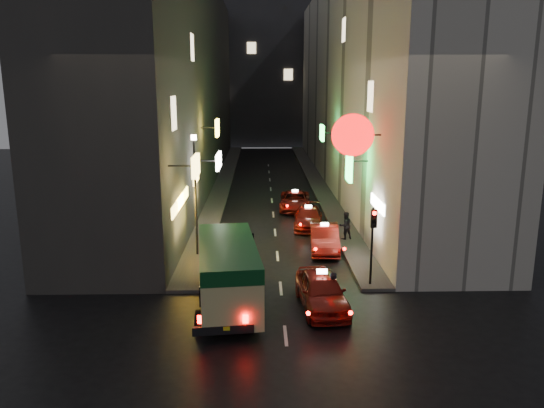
{
  "coord_description": "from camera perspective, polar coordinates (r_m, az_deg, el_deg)",
  "views": [
    {
      "loc": [
        -0.88,
        -13.56,
        8.91
      ],
      "look_at": [
        -0.29,
        13.0,
        2.82
      ],
      "focal_mm": 35.0,
      "sensor_mm": 36.0,
      "label": 1
    }
  ],
  "objects": [
    {
      "name": "building_right",
      "position": [
        48.37,
        9.55,
        12.85
      ],
      "size": [
        8.42,
        52.0,
        18.0
      ],
      "color": "beige",
      "rests_on": "ground"
    },
    {
      "name": "lamp_post",
      "position": [
        27.26,
        -8.25,
        1.81
      ],
      "size": [
        0.28,
        0.28,
        6.22
      ],
      "color": "black",
      "rests_on": "sidewalk_left"
    },
    {
      "name": "minibus",
      "position": [
        21.36,
        -4.77,
        -6.83
      ],
      "size": [
        2.9,
        6.52,
        2.71
      ],
      "color": "#CEC581",
      "rests_on": "ground"
    },
    {
      "name": "taxi_third",
      "position": [
        33.39,
        3.92,
        -1.29
      ],
      "size": [
        2.32,
        4.78,
        1.64
      ],
      "color": "maroon",
      "rests_on": "ground"
    },
    {
      "name": "taxi_far",
      "position": [
        38.0,
        2.49,
        0.51
      ],
      "size": [
        2.26,
        4.86,
        1.68
      ],
      "color": "maroon",
      "rests_on": "ground"
    },
    {
      "name": "traffic_light",
      "position": [
        23.41,
        10.82,
        -2.74
      ],
      "size": [
        0.26,
        0.43,
        3.5
      ],
      "color": "black",
      "rests_on": "sidewalk_right"
    },
    {
      "name": "taxi_second",
      "position": [
        28.81,
        5.65,
        -3.47
      ],
      "size": [
        2.42,
        5.24,
        1.8
      ],
      "color": "maroon",
      "rests_on": "ground"
    },
    {
      "name": "building_left",
      "position": [
        48.08,
        -10.04,
        12.83
      ],
      "size": [
        7.68,
        52.0,
        18.0
      ],
      "color": "#32302E",
      "rests_on": "ground"
    },
    {
      "name": "sidewalk_left",
      "position": [
        48.49,
        -5.24,
        2.36
      ],
      "size": [
        1.5,
        52.0,
        0.15
      ],
      "primitive_type": "cube",
      "color": "#494644",
      "rests_on": "ground"
    },
    {
      "name": "pedestrian_crossing",
      "position": [
        21.54,
        6.69,
        -9.04
      ],
      "size": [
        0.49,
        0.66,
        1.78
      ],
      "primitive_type": "imported",
      "rotation": [
        0.0,
        0.0,
        1.36
      ],
      "color": "black",
      "rests_on": "ground"
    },
    {
      "name": "taxi_near",
      "position": [
        21.66,
        5.36,
        -8.97
      ],
      "size": [
        2.67,
        5.56,
        1.88
      ],
      "color": "maroon",
      "rests_on": "ground"
    },
    {
      "name": "pedestrian_sidewalk",
      "position": [
        30.57,
        7.9,
        -2.12
      ],
      "size": [
        0.78,
        0.62,
        1.79
      ],
      "primitive_type": "imported",
      "rotation": [
        0.0,
        0.0,
        3.49
      ],
      "color": "black",
      "rests_on": "sidewalk_right"
    },
    {
      "name": "building_far",
      "position": [
        79.59,
        -0.66,
        14.42
      ],
      "size": [
        30.0,
        10.0,
        22.0
      ],
      "primitive_type": "cube",
      "color": "#313136",
      "rests_on": "ground"
    },
    {
      "name": "sidewalk_right",
      "position": [
        48.64,
        4.81,
        2.4
      ],
      "size": [
        1.5,
        52.0,
        0.15
      ],
      "primitive_type": "cube",
      "color": "#494644",
      "rests_on": "ground"
    },
    {
      "name": "ground",
      "position": [
        16.25,
        2.18,
        -20.36
      ],
      "size": [
        120.0,
        120.0,
        0.0
      ],
      "primitive_type": "plane",
      "color": "black",
      "rests_on": "ground"
    }
  ]
}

